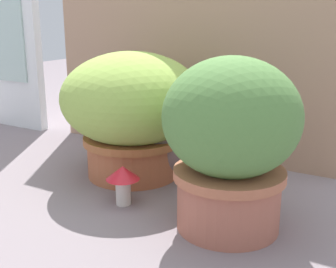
# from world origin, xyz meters

# --- Properties ---
(ground_plane) EXTENTS (6.00, 6.00, 0.00)m
(ground_plane) POSITION_xyz_m (0.00, 0.00, 0.00)
(ground_plane) COLOR gray
(cardboard_backdrop) EXTENTS (1.18, 0.03, 0.89)m
(cardboard_backdrop) POSITION_xyz_m (-0.03, 0.48, 0.45)
(cardboard_backdrop) COLOR tan
(cardboard_backdrop) RESTS_ON ground
(window_panel_white) EXTENTS (0.36, 0.05, 0.97)m
(window_panel_white) POSITION_xyz_m (-0.93, 0.44, 0.49)
(window_panel_white) COLOR white
(window_panel_white) RESTS_ON ground
(grass_planter) EXTENTS (0.47, 0.47, 0.42)m
(grass_planter) POSITION_xyz_m (-0.06, 0.17, 0.23)
(grass_planter) COLOR #B15F3C
(grass_planter) RESTS_ON ground
(leafy_planter) EXTENTS (0.34, 0.34, 0.44)m
(leafy_planter) POSITION_xyz_m (0.37, -0.03, 0.24)
(leafy_planter) COLOR #AE634E
(leafy_planter) RESTS_ON ground
(cat) EXTENTS (0.38, 0.28, 0.32)m
(cat) POSITION_xyz_m (0.04, 0.20, 0.12)
(cat) COLOR gray
(cat) RESTS_ON ground
(mushroom_ornament_red) EXTENTS (0.10, 0.10, 0.12)m
(mushroom_ornament_red) POSITION_xyz_m (0.06, -0.05, 0.08)
(mushroom_ornament_red) COLOR silver
(mushroom_ornament_red) RESTS_ON ground
(mushroom_ornament_pink) EXTENTS (0.10, 0.10, 0.13)m
(mushroom_ornament_pink) POSITION_xyz_m (-0.03, 0.07, 0.09)
(mushroom_ornament_pink) COLOR silver
(mushroom_ornament_pink) RESTS_ON ground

